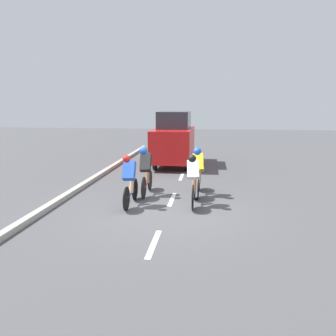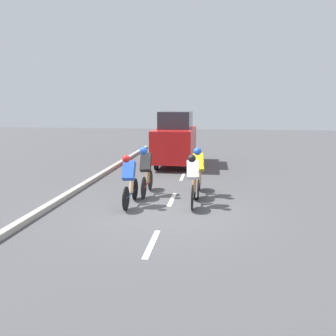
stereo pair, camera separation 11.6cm
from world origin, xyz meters
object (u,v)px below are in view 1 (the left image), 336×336
cyclist_blue (130,179)px  cyclist_black (146,169)px  cyclist_white (193,179)px  support_car (174,139)px  cyclist_yellow (198,170)px

cyclist_blue → cyclist_black: bearing=-101.0°
cyclist_white → support_car: size_ratio=0.44×
cyclist_white → cyclist_black: bearing=-30.2°
cyclist_white → support_car: (1.23, -6.20, 0.45)m
cyclist_black → cyclist_yellow: bearing=-173.3°
support_car → cyclist_yellow: bearing=104.5°
cyclist_yellow → cyclist_white: 1.07m
cyclist_yellow → cyclist_black: bearing=6.7°
cyclist_black → cyclist_white: size_ratio=0.98×
cyclist_black → cyclist_white: bearing=149.8°
cyclist_yellow → cyclist_white: cyclist_yellow is taller
cyclist_blue → support_car: size_ratio=0.42×
cyclist_yellow → support_car: 5.32m
cyclist_blue → support_car: (-0.50, -6.48, 0.44)m
cyclist_yellow → cyclist_blue: (1.83, 1.35, -0.04)m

